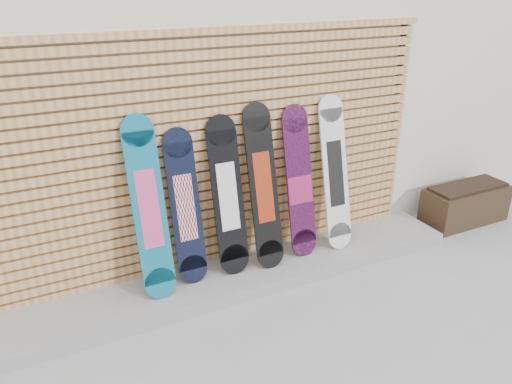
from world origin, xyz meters
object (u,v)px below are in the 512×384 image
(snowboard_1, at_px, (185,208))
(snowboard_2, at_px, (228,197))
(planter_box, at_px, (465,204))
(snowboard_5, at_px, (335,174))
(snowboard_0, at_px, (149,209))
(snowboard_3, at_px, (263,187))
(snowboard_4, at_px, (299,183))

(snowboard_1, bearing_deg, snowboard_2, -2.03)
(planter_box, relative_size, snowboard_2, 0.70)
(planter_box, bearing_deg, snowboard_5, 176.13)
(snowboard_0, xyz_separation_m, snowboard_2, (0.73, 0.03, -0.05))
(snowboard_3, bearing_deg, snowboard_0, -179.75)
(planter_box, bearing_deg, snowboard_2, 177.17)
(snowboard_4, bearing_deg, snowboard_2, 179.54)
(snowboard_1, xyz_separation_m, snowboard_5, (1.55, -0.04, 0.06))
(planter_box, distance_m, snowboard_4, 2.28)
(snowboard_1, distance_m, snowboard_3, 0.75)
(snowboard_2, xyz_separation_m, snowboard_3, (0.35, -0.03, 0.04))
(planter_box, height_order, snowboard_3, snowboard_3)
(snowboard_0, distance_m, snowboard_2, 0.73)
(snowboard_2, bearing_deg, planter_box, -2.83)
(snowboard_2, xyz_separation_m, snowboard_5, (1.15, -0.02, 0.03))
(snowboard_2, distance_m, snowboard_4, 0.75)
(snowboard_3, distance_m, snowboard_4, 0.40)
(snowboard_1, bearing_deg, snowboard_3, -3.29)
(snowboard_0, bearing_deg, snowboard_2, 2.64)
(snowboard_4, relative_size, snowboard_5, 0.97)
(snowboard_3, bearing_deg, snowboard_4, 3.23)
(snowboard_0, relative_size, snowboard_2, 1.06)
(planter_box, bearing_deg, snowboard_3, 177.42)
(planter_box, xyz_separation_m, snowboard_0, (-3.67, 0.11, 0.67))
(snowboard_5, bearing_deg, snowboard_3, -179.67)
(snowboard_0, bearing_deg, snowboard_1, 8.22)
(planter_box, distance_m, snowboard_5, 1.91)
(snowboard_4, bearing_deg, snowboard_3, -176.77)
(snowboard_3, distance_m, snowboard_5, 0.80)
(planter_box, xyz_separation_m, snowboard_1, (-3.34, 0.16, 0.59))
(planter_box, relative_size, snowboard_0, 0.66)
(planter_box, relative_size, snowboard_3, 0.67)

